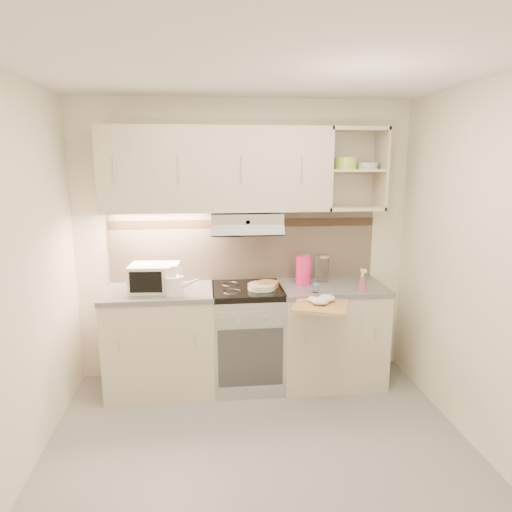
{
  "coord_description": "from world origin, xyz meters",
  "views": [
    {
      "loc": [
        -0.34,
        -2.68,
        1.97
      ],
      "look_at": [
        0.06,
        0.95,
        1.21
      ],
      "focal_mm": 32.0,
      "sensor_mm": 36.0,
      "label": 1
    }
  ],
  "objects_px": {
    "watering_can": "(176,285)",
    "plate_stack": "(261,287)",
    "microwave": "(154,278)",
    "glass_jar": "(322,268)",
    "pink_pitcher": "(303,270)",
    "spray_bottle": "(362,282)",
    "electric_range": "(247,336)",
    "cutting_board": "(321,306)"
  },
  "relations": [
    {
      "from": "plate_stack",
      "to": "glass_jar",
      "type": "xyz_separation_m",
      "value": [
        0.58,
        0.21,
        0.1
      ]
    },
    {
      "from": "electric_range",
      "to": "plate_stack",
      "type": "xyz_separation_m",
      "value": [
        0.12,
        -0.07,
        0.47
      ]
    },
    {
      "from": "plate_stack",
      "to": "spray_bottle",
      "type": "distance_m",
      "value": 0.85
    },
    {
      "from": "plate_stack",
      "to": "cutting_board",
      "type": "bearing_deg",
      "value": -45.53
    },
    {
      "from": "microwave",
      "to": "plate_stack",
      "type": "distance_m",
      "value": 0.9
    },
    {
      "from": "plate_stack",
      "to": "pink_pitcher",
      "type": "bearing_deg",
      "value": 17.15
    },
    {
      "from": "glass_jar",
      "to": "pink_pitcher",
      "type": "bearing_deg",
      "value": -154.97
    },
    {
      "from": "pink_pitcher",
      "to": "plate_stack",
      "type": "bearing_deg",
      "value": -176.41
    },
    {
      "from": "microwave",
      "to": "spray_bottle",
      "type": "height_order",
      "value": "microwave"
    },
    {
      "from": "watering_can",
      "to": "glass_jar",
      "type": "xyz_separation_m",
      "value": [
        1.29,
        0.31,
        0.04
      ]
    },
    {
      "from": "electric_range",
      "to": "microwave",
      "type": "distance_m",
      "value": 0.96
    },
    {
      "from": "plate_stack",
      "to": "cutting_board",
      "type": "distance_m",
      "value": 0.59
    },
    {
      "from": "electric_range",
      "to": "spray_bottle",
      "type": "distance_m",
      "value": 1.11
    },
    {
      "from": "glass_jar",
      "to": "spray_bottle",
      "type": "relative_size",
      "value": 1.19
    },
    {
      "from": "watering_can",
      "to": "spray_bottle",
      "type": "relative_size",
      "value": 1.39
    },
    {
      "from": "pink_pitcher",
      "to": "glass_jar",
      "type": "bearing_deg",
      "value": 11.47
    },
    {
      "from": "plate_stack",
      "to": "electric_range",
      "type": "bearing_deg",
      "value": 150.45
    },
    {
      "from": "watering_can",
      "to": "glass_jar",
      "type": "distance_m",
      "value": 1.33
    },
    {
      "from": "watering_can",
      "to": "plate_stack",
      "type": "distance_m",
      "value": 0.72
    },
    {
      "from": "electric_range",
      "to": "spray_bottle",
      "type": "height_order",
      "value": "spray_bottle"
    },
    {
      "from": "glass_jar",
      "to": "microwave",
      "type": "bearing_deg",
      "value": -174.03
    },
    {
      "from": "electric_range",
      "to": "microwave",
      "type": "bearing_deg",
      "value": -179.23
    },
    {
      "from": "plate_stack",
      "to": "spray_bottle",
      "type": "bearing_deg",
      "value": -10.51
    },
    {
      "from": "microwave",
      "to": "watering_can",
      "type": "bearing_deg",
      "value": -36.68
    },
    {
      "from": "watering_can",
      "to": "cutting_board",
      "type": "distance_m",
      "value": 1.17
    },
    {
      "from": "pink_pitcher",
      "to": "glass_jar",
      "type": "relative_size",
      "value": 1.06
    },
    {
      "from": "watering_can",
      "to": "glass_jar",
      "type": "relative_size",
      "value": 1.17
    },
    {
      "from": "glass_jar",
      "to": "plate_stack",
      "type": "bearing_deg",
      "value": -160.09
    },
    {
      "from": "electric_range",
      "to": "cutting_board",
      "type": "height_order",
      "value": "electric_range"
    },
    {
      "from": "glass_jar",
      "to": "cutting_board",
      "type": "xyz_separation_m",
      "value": [
        -0.17,
        -0.63,
        -0.15
      ]
    },
    {
      "from": "microwave",
      "to": "glass_jar",
      "type": "distance_m",
      "value": 1.48
    },
    {
      "from": "electric_range",
      "to": "microwave",
      "type": "height_order",
      "value": "microwave"
    },
    {
      "from": "microwave",
      "to": "spray_bottle",
      "type": "bearing_deg",
      "value": -2.5
    },
    {
      "from": "plate_stack",
      "to": "watering_can",
      "type": "bearing_deg",
      "value": -171.65
    },
    {
      "from": "cutting_board",
      "to": "watering_can",
      "type": "bearing_deg",
      "value": -174.44
    },
    {
      "from": "electric_range",
      "to": "plate_stack",
      "type": "bearing_deg",
      "value": -29.55
    },
    {
      "from": "pink_pitcher",
      "to": "cutting_board",
      "type": "height_order",
      "value": "pink_pitcher"
    },
    {
      "from": "pink_pitcher",
      "to": "glass_jar",
      "type": "xyz_separation_m",
      "value": [
        0.2,
        0.09,
        -0.01
      ]
    },
    {
      "from": "electric_range",
      "to": "microwave",
      "type": "xyz_separation_m",
      "value": [
        -0.78,
        -0.01,
        0.56
      ]
    },
    {
      "from": "microwave",
      "to": "glass_jar",
      "type": "height_order",
      "value": "glass_jar"
    },
    {
      "from": "electric_range",
      "to": "glass_jar",
      "type": "xyz_separation_m",
      "value": [
        0.7,
        0.14,
        0.57
      ]
    },
    {
      "from": "pink_pitcher",
      "to": "spray_bottle",
      "type": "xyz_separation_m",
      "value": [
        0.45,
        -0.27,
        -0.05
      ]
    }
  ]
}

